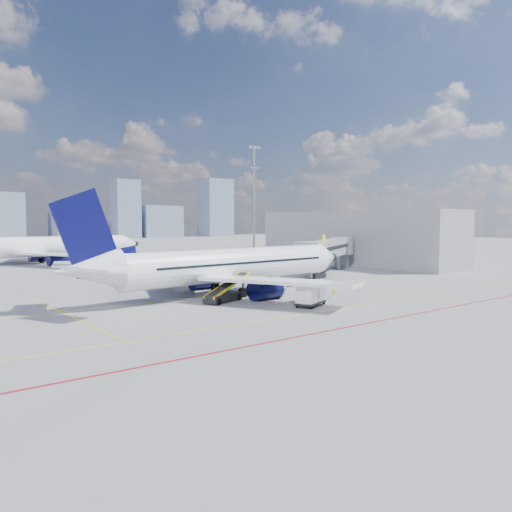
{
  "coord_description": "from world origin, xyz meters",
  "views": [
    {
      "loc": [
        -33.36,
        -37.43,
        8.11
      ],
      "look_at": [
        2.76,
        8.95,
        4.0
      ],
      "focal_mm": 35.0,
      "sensor_mm": 36.0,
      "label": 1
    }
  ],
  "objects_px": {
    "main_aircraft": "(224,266)",
    "belt_loader": "(224,295)",
    "baggage_tug": "(311,294)",
    "ramp_worker": "(334,289)",
    "second_aircraft": "(41,247)",
    "cargo_dolly": "(311,294)"
  },
  "relations": [
    {
      "from": "main_aircraft",
      "to": "belt_loader",
      "type": "bearing_deg",
      "value": -128.39
    },
    {
      "from": "baggage_tug",
      "to": "ramp_worker",
      "type": "height_order",
      "value": "ramp_worker"
    },
    {
      "from": "main_aircraft",
      "to": "ramp_worker",
      "type": "xyz_separation_m",
      "value": [
        8.47,
        -8.36,
        -2.35
      ]
    },
    {
      "from": "main_aircraft",
      "to": "baggage_tug",
      "type": "height_order",
      "value": "main_aircraft"
    },
    {
      "from": "second_aircraft",
      "to": "belt_loader",
      "type": "distance_m",
      "value": 58.45
    },
    {
      "from": "main_aircraft",
      "to": "cargo_dolly",
      "type": "distance_m",
      "value": 11.43
    },
    {
      "from": "belt_loader",
      "to": "second_aircraft",
      "type": "bearing_deg",
      "value": 71.83
    },
    {
      "from": "second_aircraft",
      "to": "belt_loader",
      "type": "xyz_separation_m",
      "value": [
        2.21,
        -58.35,
        -2.53
      ]
    },
    {
      "from": "main_aircraft",
      "to": "belt_loader",
      "type": "relative_size",
      "value": 5.76
    },
    {
      "from": "second_aircraft",
      "to": "baggage_tug",
      "type": "xyz_separation_m",
      "value": [
        9.15,
        -63.72,
        -2.42
      ]
    },
    {
      "from": "second_aircraft",
      "to": "ramp_worker",
      "type": "height_order",
      "value": "second_aircraft"
    },
    {
      "from": "second_aircraft",
      "to": "belt_loader",
      "type": "relative_size",
      "value": 6.08
    },
    {
      "from": "cargo_dolly",
      "to": "belt_loader",
      "type": "relative_size",
      "value": 0.64
    },
    {
      "from": "belt_loader",
      "to": "ramp_worker",
      "type": "relative_size",
      "value": 3.74
    },
    {
      "from": "belt_loader",
      "to": "ramp_worker",
      "type": "height_order",
      "value": "belt_loader"
    },
    {
      "from": "belt_loader",
      "to": "baggage_tug",
      "type": "bearing_deg",
      "value": -58.1
    },
    {
      "from": "second_aircraft",
      "to": "ramp_worker",
      "type": "distance_m",
      "value": 64.43
    },
    {
      "from": "main_aircraft",
      "to": "baggage_tug",
      "type": "distance_m",
      "value": 10.36
    },
    {
      "from": "cargo_dolly",
      "to": "baggage_tug",
      "type": "bearing_deg",
      "value": 23.77
    },
    {
      "from": "cargo_dolly",
      "to": "second_aircraft",
      "type": "bearing_deg",
      "value": 74.04
    },
    {
      "from": "main_aircraft",
      "to": "second_aircraft",
      "type": "xyz_separation_m",
      "value": [
        -4.74,
        54.66,
        -0.0
      ]
    },
    {
      "from": "main_aircraft",
      "to": "cargo_dolly",
      "type": "xyz_separation_m",
      "value": [
        2.61,
        -10.93,
        -2.07
      ]
    }
  ]
}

